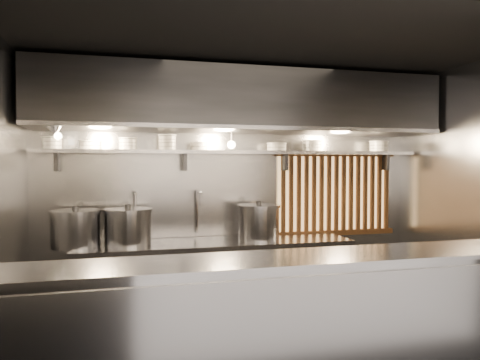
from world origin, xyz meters
name	(u,v)px	position (x,y,z in m)	size (l,w,h in m)	color
ceiling	(276,42)	(0.00, 0.00, 2.80)	(4.50, 4.50, 0.00)	black
wall_back	(234,193)	(0.00, 1.50, 1.40)	(4.50, 4.50, 0.00)	gray
serving_counter	(322,337)	(0.00, -0.96, 0.57)	(4.50, 0.56, 1.13)	#9C9CA2
cooking_bench	(215,282)	(-0.30, 1.13, 0.45)	(3.00, 0.70, 0.90)	#9C9CA2
bowl_shelf	(237,152)	(0.00, 1.32, 1.88)	(4.40, 0.34, 0.04)	#9C9CA2
exhaust_hood	(243,102)	(0.00, 1.10, 2.42)	(4.40, 0.81, 0.65)	#2D2D30
wood_screen	(336,193)	(1.30, 1.45, 1.38)	(1.56, 0.09, 1.04)	#FFC372
faucet_left	(135,204)	(-1.15, 1.37, 1.31)	(0.04, 0.30, 0.50)	silver
faucet_right	(198,203)	(-0.45, 1.37, 1.31)	(0.04, 0.30, 0.50)	silver
heat_lamp	(55,130)	(-1.90, 0.85, 2.07)	(0.25, 0.35, 0.20)	#9C9CA2
pendant_bulb	(231,145)	(-0.10, 1.20, 1.96)	(0.09, 0.09, 0.19)	#2D2D30
stock_pot_left	(75,228)	(-1.75, 1.14, 1.09)	(0.68, 0.68, 0.42)	#9C9CA2
stock_pot_mid	(128,226)	(-1.23, 1.16, 1.09)	(0.54, 0.54, 0.42)	#9C9CA2
stock_pot_right	(259,222)	(0.20, 1.13, 1.10)	(0.61, 0.61, 0.43)	#9C9CA2
bowl_stack_0	(52,143)	(-1.98, 1.32, 1.97)	(0.21, 0.21, 0.13)	white
bowl_stack_1	(90,145)	(-1.60, 1.32, 1.95)	(0.24, 0.24, 0.09)	white
bowl_stack_2	(128,144)	(-1.22, 1.32, 1.97)	(0.20, 0.20, 0.13)	white
bowl_stack_3	(167,142)	(-0.80, 1.32, 1.98)	(0.21, 0.21, 0.17)	white
bowl_stack_4	(199,146)	(-0.44, 1.32, 1.95)	(0.20, 0.20, 0.09)	white
bowl_stack_5	(277,147)	(0.47, 1.32, 1.95)	(0.24, 0.24, 0.09)	white
bowl_stack_6	(312,146)	(0.92, 1.32, 1.97)	(0.24, 0.24, 0.13)	white
bowl_stack_7	(379,146)	(1.82, 1.32, 1.97)	(0.24, 0.24, 0.13)	white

